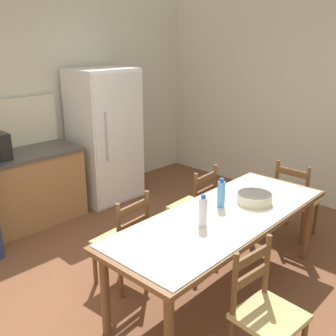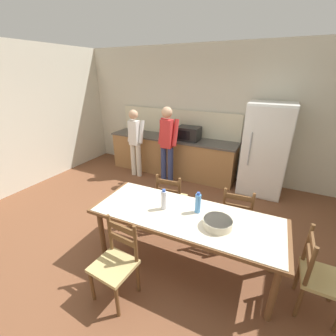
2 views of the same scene
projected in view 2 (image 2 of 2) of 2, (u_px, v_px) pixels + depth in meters
The scene contains 18 objects.
ground_plane at pixel (152, 233), 3.53m from camera, with size 8.32×8.32×0.00m, color brown.
wall_back at pixel (209, 114), 5.14m from camera, with size 6.52×0.12×2.90m, color beige.
wall_left at pixel (4, 122), 4.31m from camera, with size 0.12×5.20×2.90m, color beige.
kitchen_counter at pixel (172, 155), 5.49m from camera, with size 3.10×0.66×0.91m.
counter_splashback at pixel (177, 122), 5.45m from camera, with size 3.06×0.03×0.60m, color beige.
refrigerator at pixel (265, 150), 4.42m from camera, with size 0.83×0.73×1.82m.
microwave at pixel (189, 133), 5.05m from camera, with size 0.50×0.39×0.30m.
paper_bag at pixel (170, 130), 5.23m from camera, with size 0.24×0.16×0.36m, color tan.
dining_table at pixel (185, 219), 2.71m from camera, with size 2.32×0.92×0.76m.
bottle_near_centre at pixel (164, 200), 2.75m from camera, with size 0.07×0.07×0.27m.
bottle_off_centre at pixel (198, 203), 2.68m from camera, with size 0.07×0.07×0.27m.
serving_bowl at pixel (218, 222), 2.45m from camera, with size 0.32×0.32×0.09m.
chair_side_far_right at pixel (237, 215), 3.21m from camera, with size 0.45×0.43×0.91m.
chair_head_end at pixel (319, 276), 2.25m from camera, with size 0.40×0.42×0.91m.
chair_side_near_left at pixel (116, 263), 2.41m from camera, with size 0.45×0.43×0.91m.
chair_side_far_left at pixel (171, 199), 3.61m from camera, with size 0.46×0.44×0.91m.
person_at_sink at pixel (135, 140), 5.18m from camera, with size 0.39×0.27×1.57m.
person_at_counter at pixel (167, 142), 4.79m from camera, with size 0.43×0.29×1.69m.
Camera 2 is at (1.50, -2.42, 2.33)m, focal length 24.00 mm.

